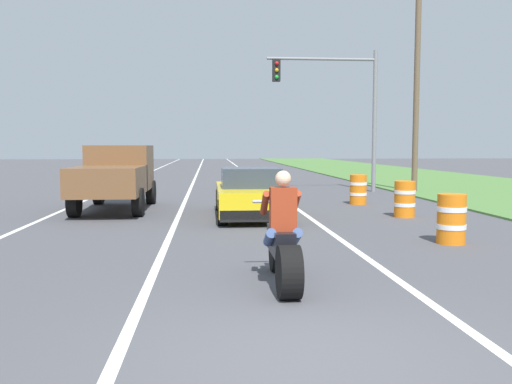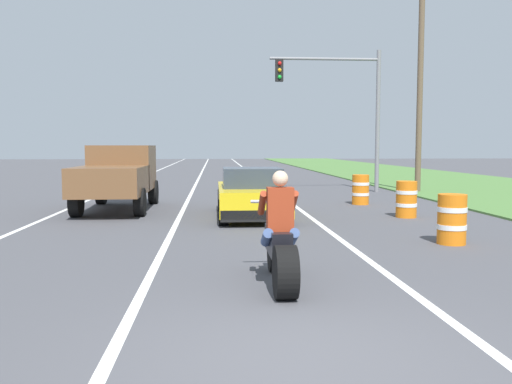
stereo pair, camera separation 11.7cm
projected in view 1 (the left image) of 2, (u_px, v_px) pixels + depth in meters
name	position (u px, v px, depth m)	size (l,w,h in m)	color
ground_plane	(312.00, 359.00, 5.00)	(160.00, 160.00, 0.00)	#4C4C51
lane_stripe_left_solid	(110.00, 190.00, 24.39)	(0.14, 120.00, 0.01)	white
lane_stripe_right_solid	(269.00, 189.00, 25.01)	(0.14, 120.00, 0.01)	white
lane_stripe_centre_dashed	(190.00, 189.00, 24.70)	(0.14, 120.00, 0.01)	white
grass_verge_right	(480.00, 187.00, 25.87)	(10.00, 120.00, 0.06)	#517F3D
motorcycle_with_rider	(283.00, 245.00, 7.51)	(0.70, 2.21, 1.62)	black
sports_car_yellow	(250.00, 194.00, 14.99)	(1.84, 4.30, 1.37)	yellow
pickup_truck_left_lane_brown	(116.00, 174.00, 16.58)	(2.02, 4.80, 1.98)	brown
traffic_light_mast_near	(341.00, 98.00, 22.97)	(4.72, 0.34, 6.00)	gray
utility_pole_roadside	(416.00, 96.00, 22.67)	(0.24, 0.24, 8.10)	brown
construction_barrel_nearest	(451.00, 219.00, 10.88)	(0.58, 0.58, 1.00)	orange
construction_barrel_mid	(405.00, 199.00, 14.96)	(0.58, 0.58, 1.00)	orange
construction_barrel_far	(358.00, 189.00, 18.29)	(0.58, 0.58, 1.00)	orange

